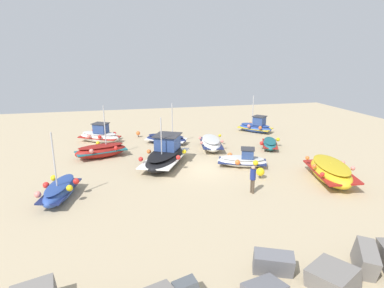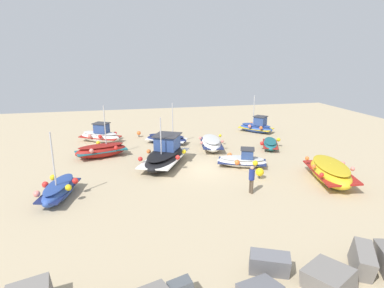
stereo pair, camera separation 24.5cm
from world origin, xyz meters
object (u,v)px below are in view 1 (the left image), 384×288
Objects in this scene: fishing_boat_8 at (101,151)px; person_walking at (253,177)px; fishing_boat_4 at (166,139)px; mooring_buoy_1 at (138,133)px; fishing_boat_2 at (256,126)px; fishing_boat_9 at (60,190)px; fishing_boat_1 at (100,135)px; fishing_boat_3 at (270,144)px; fishing_boat_0 at (165,155)px; fishing_boat_6 at (211,143)px; mooring_buoy_0 at (260,172)px; fishing_boat_5 at (243,160)px; fishing_boat_7 at (330,171)px.

fishing_boat_8 reaches higher than person_walking.
fishing_boat_4 is 3.57m from mooring_buoy_1.
fishing_boat_9 is at bearing -95.42° from fishing_boat_2.
fishing_boat_1 is at bearing 12.70° from fishing_boat_4.
person_walking reaches higher than fishing_boat_3.
fishing_boat_0 is 1.47× the size of fishing_boat_4.
fishing_boat_1 is at bearing 4.89° from fishing_boat_9.
fishing_boat_1 is at bearing 73.89° from fishing_boat_6.
fishing_boat_1 is at bearing 59.86° from fishing_boat_0.
fishing_boat_1 reaches higher than mooring_buoy_0.
fishing_boat_8 is (-0.28, 4.59, -0.06)m from fishing_boat_1.
fishing_boat_1 reaches higher than person_walking.
fishing_boat_9 is (11.58, 2.82, 0.10)m from fishing_boat_5.
fishing_boat_0 is at bearing 98.85° from mooring_buoy_1.
fishing_boat_1 is at bearing -129.78° from fishing_boat_2.
fishing_boat_0 is 12.96m from fishing_boat_2.
person_walking is 15.21m from mooring_buoy_1.
fishing_boat_1 is 13.32m from fishing_boat_5.
fishing_boat_6 is 0.98× the size of fishing_boat_8.
fishing_boat_6 is 0.82× the size of fishing_boat_7.
mooring_buoy_1 is at bearing -81.57° from person_walking.
fishing_boat_9 reaches higher than mooring_buoy_0.
fishing_boat_9 is (1.63, 11.67, -0.08)m from fishing_boat_1.
fishing_boat_6 is 1.05× the size of fishing_boat_9.
fishing_boat_9 is 10.55m from person_walking.
fishing_boat_1 is at bearing 15.76° from mooring_buoy_1.
fishing_boat_7 is at bearing 132.98° from fishing_boat_8.
fishing_boat_9 is at bearing -144.06° from fishing_boat_5.
person_walking is (-10.42, 1.58, 0.42)m from fishing_boat_9.
person_walking is (0.18, 8.94, 0.42)m from fishing_boat_6.
fishing_boat_1 is 0.96× the size of fishing_boat_8.
fishing_boat_4 reaches higher than fishing_boat_1.
mooring_buoy_0 is at bearing -75.49° from fishing_boat_9.
mooring_buoy_1 is at bearing -21.06° from fishing_boat_4.
fishing_boat_3 is (-9.07, -2.30, -0.36)m from fishing_boat_0.
fishing_boat_3 is at bearing 10.29° from fishing_boat_1.
fishing_boat_2 is 20.58m from fishing_boat_9.
fishing_boat_2 is 13.17m from fishing_boat_7.
person_walking is 2.82× the size of mooring_buoy_1.
fishing_boat_4 is 13.79m from fishing_boat_7.
fishing_boat_8 is (14.73, 5.04, -0.02)m from fishing_boat_2.
fishing_boat_1 is 4.60m from fishing_boat_8.
fishing_boat_8 reaches higher than fishing_boat_6.
fishing_boat_0 is 5.29m from fishing_boat_8.
fishing_boat_3 is 4.91m from fishing_boat_6.
fishing_boat_6 is (-8.97, 4.32, -0.09)m from fishing_boat_1.
fishing_boat_4 is at bearing 18.39° from fishing_boat_0.
fishing_boat_0 reaches higher than fishing_boat_5.
fishing_boat_5 is at bearing -158.16° from fishing_boat_6.
fishing_boat_6 is at bearing -93.21° from fishing_boat_2.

